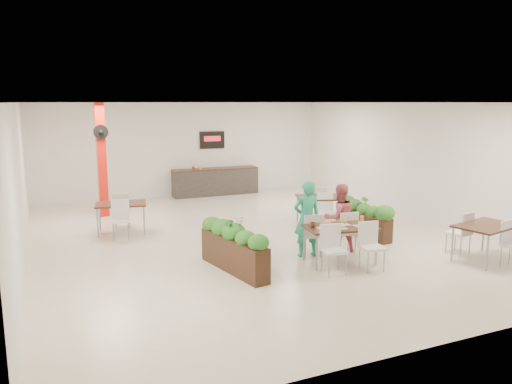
# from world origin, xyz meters

# --- Properties ---
(ground) EXTENTS (12.00, 12.00, 0.00)m
(ground) POSITION_xyz_m (0.00, 0.00, 0.00)
(ground) COLOR beige
(ground) RESTS_ON ground
(room_shell) EXTENTS (10.10, 12.10, 3.22)m
(room_shell) POSITION_xyz_m (0.00, 0.00, 2.01)
(room_shell) COLOR white
(room_shell) RESTS_ON ground
(red_column) EXTENTS (0.40, 0.41, 3.20)m
(red_column) POSITION_xyz_m (-3.00, 3.79, 1.64)
(red_column) COLOR red
(red_column) RESTS_ON ground
(service_counter) EXTENTS (3.00, 0.64, 2.20)m
(service_counter) POSITION_xyz_m (1.00, 5.65, 0.49)
(service_counter) COLOR #282624
(service_counter) RESTS_ON ground
(main_table) EXTENTS (1.50, 1.77, 0.92)m
(main_table) POSITION_xyz_m (0.83, -2.48, 0.64)
(main_table) COLOR black
(main_table) RESTS_ON ground
(diner_man) EXTENTS (0.63, 0.46, 1.61)m
(diner_man) POSITION_xyz_m (0.44, -1.83, 0.80)
(diner_man) COLOR #26A67F
(diner_man) RESTS_ON ground
(diner_woman) EXTENTS (0.80, 0.66, 1.49)m
(diner_woman) POSITION_xyz_m (1.24, -1.83, 0.75)
(diner_woman) COLOR #D15D6A
(diner_woman) RESTS_ON ground
(planter_left) EXTENTS (0.70, 2.06, 1.09)m
(planter_left) POSITION_xyz_m (-1.32, -2.11, 0.53)
(planter_left) COLOR black
(planter_left) RESTS_ON ground
(planter_right) EXTENTS (0.48, 1.83, 0.95)m
(planter_right) POSITION_xyz_m (2.53, -0.95, 0.49)
(planter_right) COLOR black
(planter_right) RESTS_ON ground
(side_table_a) EXTENTS (1.34, 1.67, 0.92)m
(side_table_a) POSITION_xyz_m (-2.84, 1.69, 0.63)
(side_table_a) COLOR black
(side_table_a) RESTS_ON ground
(side_table_b) EXTENTS (1.53, 1.66, 0.92)m
(side_table_b) POSITION_xyz_m (2.18, 0.46, 0.64)
(side_table_b) COLOR black
(side_table_b) RESTS_ON ground
(side_table_c) EXTENTS (1.45, 1.67, 0.92)m
(side_table_c) POSITION_xyz_m (3.64, -3.55, 0.63)
(side_table_c) COLOR black
(side_table_c) RESTS_ON ground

